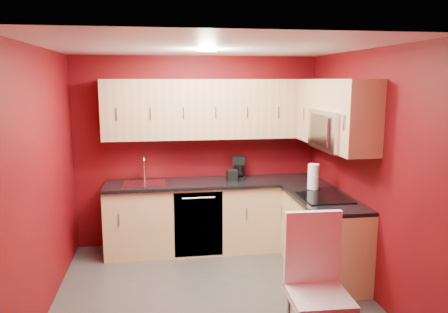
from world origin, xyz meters
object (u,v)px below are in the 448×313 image
object	(u,v)px
sink	(144,181)
coffee_maker	(238,168)
paper_towel	(313,177)
microwave	(338,130)
dining_chair	(319,290)
napkin_holder	(232,175)

from	to	relation	value
sink	coffee_maker	world-z (taller)	sink
coffee_maker	paper_towel	size ratio (longest dim) A/B	0.92
microwave	paper_towel	bearing A→B (deg)	107.10
microwave	dining_chair	xyz separation A→B (m)	(-0.69, -1.40, -1.09)
microwave	napkin_holder	size ratio (longest dim) A/B	5.29
microwave	coffee_maker	xyz separation A→B (m)	(-0.87, 1.10, -0.61)
microwave	dining_chair	bearing A→B (deg)	-116.37
dining_chair	napkin_holder	bearing A→B (deg)	99.41
coffee_maker	dining_chair	distance (m)	2.55
sink	paper_towel	distance (m)	2.08
sink	dining_chair	xyz separation A→B (m)	(1.40, -2.40, -0.37)
paper_towel	sink	bearing A→B (deg)	162.28
sink	napkin_holder	size ratio (longest dim) A/B	3.62
dining_chair	coffee_maker	bearing A→B (deg)	96.61
paper_towel	napkin_holder	bearing A→B (deg)	145.57
napkin_holder	coffee_maker	bearing A→B (deg)	51.22
sink	dining_chair	bearing A→B (deg)	-59.77
microwave	sink	world-z (taller)	microwave
paper_towel	coffee_maker	bearing A→B (deg)	136.23
sink	napkin_holder	distance (m)	1.11
paper_towel	dining_chair	xyz separation A→B (m)	(-0.58, -1.77, -0.49)
paper_towel	microwave	bearing A→B (deg)	-72.90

